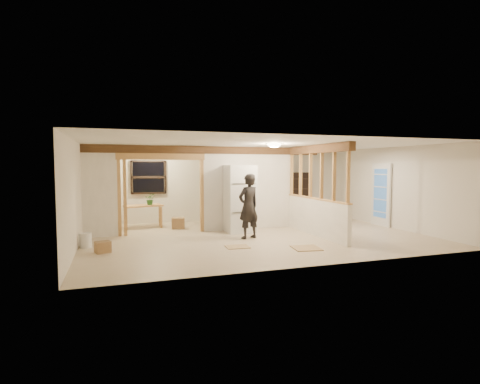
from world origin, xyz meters
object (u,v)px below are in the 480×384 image
object	(u,v)px
work_table	(144,216)
refrigerator	(240,199)
shop_vac	(97,218)
woman	(249,206)
bookshelf	(299,195)

from	to	relation	value
work_table	refrigerator	bearing A→B (deg)	-44.59
refrigerator	shop_vac	bearing A→B (deg)	155.17
shop_vac	woman	bearing A→B (deg)	-36.25
refrigerator	shop_vac	size ratio (longest dim) A/B	2.88
work_table	shop_vac	world-z (taller)	work_table
work_table	bookshelf	xyz separation A→B (m)	(5.71, 0.62, 0.48)
refrigerator	woman	bearing A→B (deg)	-95.29
refrigerator	work_table	xyz separation A→B (m)	(-2.61, 1.67, -0.62)
refrigerator	bookshelf	world-z (taller)	refrigerator
work_table	shop_vac	size ratio (longest dim) A/B	1.67
woman	shop_vac	world-z (taller)	woman
refrigerator	bookshelf	bearing A→B (deg)	36.40
woman	refrigerator	bearing A→B (deg)	-115.22
refrigerator	work_table	bearing A→B (deg)	147.41
refrigerator	work_table	size ratio (longest dim) A/B	1.72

